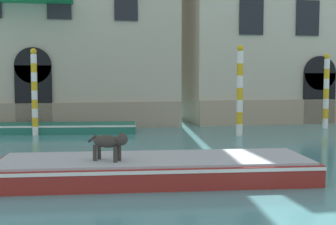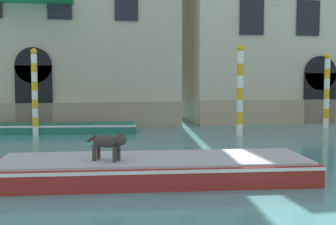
{
  "view_description": "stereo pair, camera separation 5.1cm",
  "coord_description": "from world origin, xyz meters",
  "views": [
    {
      "loc": [
        1.99,
        -4.18,
        2.66
      ],
      "look_at": [
        5.16,
        12.72,
        1.2
      ],
      "focal_mm": 50.0,
      "sensor_mm": 36.0,
      "label": 1
    },
    {
      "loc": [
        2.04,
        -4.19,
        2.66
      ],
      "look_at": [
        5.16,
        12.72,
        1.2
      ],
      "focal_mm": 50.0,
      "sensor_mm": 36.0,
      "label": 2
    }
  ],
  "objects": [
    {
      "name": "boat_foreground",
      "position": [
        3.78,
        7.08,
        0.31
      ],
      "size": [
        7.92,
        3.01,
        0.58
      ],
      "rotation": [
        0.0,
        0.0,
        -0.08
      ],
      "color": "maroon",
      "rests_on": "ground_plane"
    },
    {
      "name": "dog_on_deck",
      "position": [
        2.65,
        6.82,
        1.03
      ],
      "size": [
        0.94,
        0.66,
        0.7
      ],
      "rotation": [
        0.0,
        0.0,
        -0.54
      ],
      "color": "#332D28",
      "rests_on": "boat_foreground"
    },
    {
      "name": "boat_moored_near_palazzo",
      "position": [
        1.01,
        17.01,
        0.22
      ],
      "size": [
        6.97,
        2.31,
        0.42
      ],
      "rotation": [
        0.0,
        0.0,
        -0.12
      ],
      "color": "#1E6651",
      "rests_on": "ground_plane"
    },
    {
      "name": "mooring_pole_0",
      "position": [
        0.08,
        16.29,
        1.87
      ],
      "size": [
        0.26,
        0.26,
        3.69
      ],
      "color": "white",
      "rests_on": "ground_plane"
    },
    {
      "name": "mooring_pole_1",
      "position": [
        13.58,
        16.43,
        1.81
      ],
      "size": [
        0.27,
        0.27,
        3.58
      ],
      "color": "white",
      "rests_on": "ground_plane"
    },
    {
      "name": "mooring_pole_2",
      "position": [
        8.57,
        14.54,
        1.93
      ],
      "size": [
        0.28,
        0.28,
        3.82
      ],
      "color": "white",
      "rests_on": "ground_plane"
    }
  ]
}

